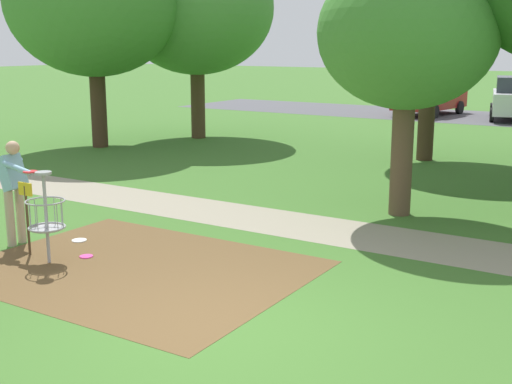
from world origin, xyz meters
TOP-DOWN VIEW (x-y plane):
  - ground_plane at (0.00, 0.00)m, footprint 160.00×160.00m
  - dirt_tee_pad at (-2.22, 1.11)m, footprint 4.80×3.76m
  - disc_golf_basket at (-3.60, 0.64)m, footprint 0.98×0.58m
  - player_throwing at (-4.72, 1.02)m, footprint 1.13×0.44m
  - frisbee_near_basket at (-3.26, 1.11)m, footprint 0.21×0.21m
  - frisbee_far_right at (-4.00, 1.67)m, footprint 0.24×0.24m
  - tree_near_left at (-11.29, 9.52)m, footprint 5.33×5.33m
  - tree_near_right at (-0.12, 6.25)m, footprint 3.31×3.31m
  - tree_far_left at (-9.89, 12.87)m, footprint 5.24×5.24m
  - parked_car_leftmost at (-5.51, 24.79)m, footprint 2.44×4.42m
  - gravel_path at (0.00, 4.49)m, footprint 40.00×1.65m

SIDE VIEW (x-z plane):
  - ground_plane at x=0.00m, z-range 0.00..0.00m
  - gravel_path at x=0.00m, z-range 0.00..0.00m
  - dirt_tee_pad at x=-2.22m, z-range 0.00..0.01m
  - frisbee_near_basket at x=-3.26m, z-range 0.00..0.02m
  - frisbee_far_right at x=-4.00m, z-range 0.00..0.02m
  - disc_golf_basket at x=-3.60m, z-range 0.06..1.45m
  - parked_car_leftmost at x=-5.51m, z-range 0.00..1.84m
  - player_throwing at x=-4.72m, z-range 0.13..1.84m
  - tree_near_right at x=-0.12m, z-range 0.98..5.80m
  - tree_far_left at x=-9.89m, z-range 1.07..7.70m
  - tree_near_left at x=-11.29m, z-range 1.09..7.82m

